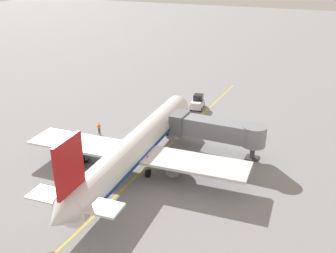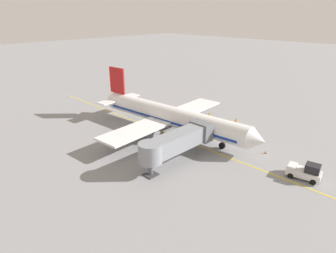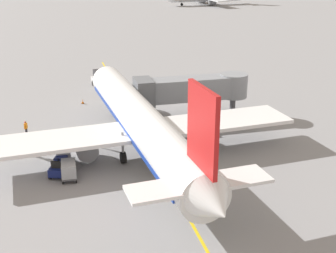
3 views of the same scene
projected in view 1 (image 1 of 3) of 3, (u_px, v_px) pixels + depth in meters
The scene contains 12 objects.
ground_plane at pixel (151, 163), 53.76m from camera, with size 400.00×400.00×0.00m, color gray.
gate_lead_in_line at pixel (151, 163), 53.76m from camera, with size 0.24×80.00×0.01m, color gold.
parked_airliner at pixel (137, 146), 51.23m from camera, with size 30.31×37.35×10.63m.
jet_bridge at pixel (217, 130), 55.68m from camera, with size 13.85×3.50×4.98m.
pushback_tractor at pixel (197, 103), 73.30m from camera, with size 2.94×4.72×2.40m.
baggage_tug_lead at pixel (76, 160), 53.01m from camera, with size 1.97×2.76×1.62m.
baggage_cart_front at pixel (87, 153), 54.33m from camera, with size 1.38×2.92×1.58m.
baggage_cart_second_in_train at pixel (75, 163), 51.61m from camera, with size 1.38×2.92×1.58m.
ground_crew_wing_walker at pixel (99, 128), 62.71m from camera, with size 0.37×0.70×1.69m.
ground_crew_loader at pixel (121, 150), 55.39m from camera, with size 0.57×0.58×1.69m.
ground_crew_marshaller at pixel (82, 143), 57.50m from camera, with size 0.34×0.72×1.69m.
safety_cone_nose_left at pixel (164, 117), 68.72m from camera, with size 0.36×0.36×0.59m.
Camera 1 is at (22.24, -42.04, 25.67)m, focal length 41.71 mm.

